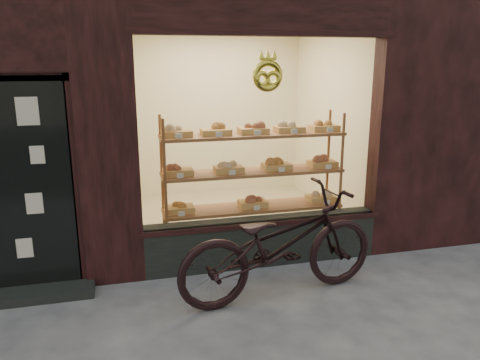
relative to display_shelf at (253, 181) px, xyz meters
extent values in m
cube|color=black|center=(0.00, -0.42, -0.61)|extent=(2.70, 0.25, 0.55)
cube|color=black|center=(-2.45, -0.49, 0.21)|extent=(0.90, 0.04, 2.15)
cube|color=black|center=(-2.45, -0.65, -0.85)|extent=(1.15, 0.35, 0.08)
torus|color=yellow|center=(0.00, -0.53, 1.26)|extent=(0.33, 0.07, 0.33)
cube|color=brown|center=(0.00, 0.00, -0.84)|extent=(2.20, 0.45, 0.04)
cube|color=brown|center=(0.00, 0.00, -0.34)|extent=(2.20, 0.45, 0.03)
cube|color=brown|center=(0.00, 0.00, 0.11)|extent=(2.20, 0.45, 0.04)
cube|color=brown|center=(0.00, 0.00, 0.56)|extent=(2.20, 0.45, 0.04)
cylinder|color=brown|center=(-1.07, -0.19, -0.04)|extent=(0.04, 0.04, 1.70)
cylinder|color=brown|center=(1.07, -0.19, -0.04)|extent=(0.04, 0.04, 1.70)
cylinder|color=brown|center=(-1.07, 0.20, -0.04)|extent=(0.04, 0.04, 1.70)
cylinder|color=brown|center=(1.07, 0.20, -0.04)|extent=(0.04, 0.04, 1.70)
cube|color=#A77A3F|center=(-0.90, 0.00, -0.29)|extent=(0.34, 0.24, 0.07)
sphere|color=olive|center=(-0.90, 0.00, -0.20)|extent=(0.11, 0.11, 0.11)
cube|color=beige|center=(-0.90, -0.18, -0.29)|extent=(0.07, 0.01, 0.05)
cube|color=#A77A3F|center=(0.00, 0.00, -0.29)|extent=(0.34, 0.24, 0.07)
sphere|color=brown|center=(0.00, 0.00, -0.20)|extent=(0.11, 0.11, 0.11)
cube|color=beige|center=(0.00, -0.18, -0.29)|extent=(0.07, 0.01, 0.05)
cube|color=#A77A3F|center=(0.90, 0.00, -0.29)|extent=(0.34, 0.24, 0.07)
sphere|color=tan|center=(0.90, 0.00, -0.20)|extent=(0.11, 0.11, 0.11)
cube|color=beige|center=(0.90, -0.18, -0.29)|extent=(0.08, 0.01, 0.05)
cube|color=#A77A3F|center=(-0.90, 0.00, 0.16)|extent=(0.34, 0.24, 0.07)
sphere|color=brown|center=(-0.90, 0.00, 0.25)|extent=(0.11, 0.11, 0.11)
cube|color=beige|center=(-0.90, -0.18, 0.16)|extent=(0.07, 0.01, 0.06)
cube|color=#A77A3F|center=(-0.30, 0.00, 0.16)|extent=(0.34, 0.24, 0.07)
sphere|color=tan|center=(-0.30, 0.00, 0.25)|extent=(0.11, 0.11, 0.11)
cube|color=beige|center=(-0.30, -0.18, 0.16)|extent=(0.08, 0.01, 0.06)
cube|color=#A77A3F|center=(0.30, 0.00, 0.16)|extent=(0.34, 0.24, 0.07)
sphere|color=olive|center=(0.30, 0.00, 0.25)|extent=(0.11, 0.11, 0.11)
cube|color=beige|center=(0.30, -0.18, 0.16)|extent=(0.07, 0.01, 0.06)
cube|color=#A77A3F|center=(0.90, 0.00, 0.16)|extent=(0.34, 0.24, 0.07)
sphere|color=brown|center=(0.90, 0.00, 0.25)|extent=(0.11, 0.11, 0.11)
cube|color=beige|center=(0.90, -0.18, 0.16)|extent=(0.08, 0.01, 0.06)
cube|color=#A77A3F|center=(-0.90, 0.00, 0.61)|extent=(0.34, 0.24, 0.07)
sphere|color=tan|center=(-0.90, 0.00, 0.70)|extent=(0.11, 0.11, 0.11)
cube|color=beige|center=(-0.90, -0.18, 0.61)|extent=(0.07, 0.01, 0.06)
cube|color=#A77A3F|center=(-0.45, 0.00, 0.61)|extent=(0.34, 0.24, 0.07)
sphere|color=olive|center=(-0.45, 0.00, 0.70)|extent=(0.11, 0.11, 0.11)
cube|color=beige|center=(-0.45, -0.18, 0.61)|extent=(0.07, 0.01, 0.06)
cube|color=#A77A3F|center=(0.00, 0.00, 0.61)|extent=(0.34, 0.24, 0.07)
sphere|color=brown|center=(0.00, 0.00, 0.70)|extent=(0.11, 0.11, 0.11)
cube|color=beige|center=(0.00, -0.18, 0.61)|extent=(0.07, 0.01, 0.06)
cube|color=#A77A3F|center=(0.45, 0.00, 0.61)|extent=(0.34, 0.24, 0.07)
sphere|color=tan|center=(0.45, 0.00, 0.70)|extent=(0.11, 0.11, 0.11)
cube|color=beige|center=(0.45, -0.18, 0.61)|extent=(0.07, 0.01, 0.06)
cube|color=#A77A3F|center=(0.90, 0.00, 0.61)|extent=(0.34, 0.24, 0.07)
sphere|color=olive|center=(0.90, 0.00, 0.70)|extent=(0.11, 0.11, 0.11)
cube|color=beige|center=(0.90, -0.18, 0.61)|extent=(0.08, 0.01, 0.06)
imported|color=black|center=(-0.06, -1.21, -0.33)|extent=(2.19, 1.03, 1.11)
camera|label=1|loc=(-1.51, -5.27, 1.43)|focal=35.00mm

